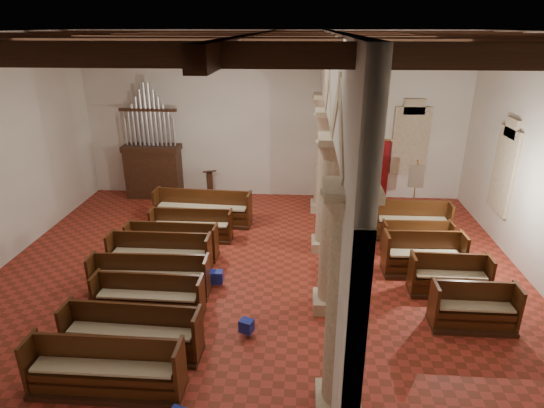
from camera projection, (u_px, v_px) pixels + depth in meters
The scene contains 29 objects.
floor at pixel (258, 272), 12.11m from camera, with size 14.00×14.00×0.00m, color maroon.
ceiling at pixel (255, 32), 9.90m from camera, with size 14.00×14.00×0.00m, color black.
wall_back at pixel (274, 117), 16.57m from camera, with size 14.00×0.02×6.00m, color white.
wall_front at pixel (207, 307), 5.44m from camera, with size 14.00×0.02×6.00m, color white.
ceiling_beams at pixel (256, 41), 9.97m from camera, with size 13.80×11.80×0.30m, color #3B2112, non-canonical shape.
arcade at pixel (333, 143), 10.68m from camera, with size 0.90×11.90×6.00m.
window_right_b at pixel (505, 171), 13.17m from camera, with size 0.03×1.00×2.20m, color #2D664B.
window_back at pixel (410, 141), 16.53m from camera, with size 1.00×0.03×2.20m, color #2D664B.
pipe_organ at pixel (153, 162), 17.00m from camera, with size 2.10×0.85×4.40m.
lectern at pixel (210, 186), 17.18m from camera, with size 0.56×0.59×1.15m.
dossal_curtain at pixel (367, 168), 16.95m from camera, with size 1.80×0.07×2.17m.
processional_banner at pixel (414, 200), 14.94m from camera, with size 0.49×0.62×2.13m.
hymnal_box_b at pixel (246, 326), 9.57m from camera, with size 0.28×0.22×0.28m, color navy.
hymnal_box_c at pixel (217, 277), 11.40m from camera, with size 0.31×0.25×0.31m, color #162D98.
tube_heater_a at pixel (107, 372), 8.40m from camera, with size 0.11×0.11×1.12m, color silver.
tube_heater_b at pixel (158, 337), 9.35m from camera, with size 0.11×0.11×1.14m, color silver.
nave_pew_0 at pixel (106, 375), 8.06m from camera, with size 2.76×0.71×1.06m.
nave_pew_1 at pixel (133, 339), 9.01m from camera, with size 2.75×0.79×1.05m.
nave_pew_2 at pixel (149, 302), 10.25m from camera, with size 2.48×0.68×0.97m.
nave_pew_3 at pixel (150, 282), 11.02m from camera, with size 2.87×0.75×1.01m.
nave_pew_4 at pixel (161, 259), 12.05m from camera, with size 2.68×0.72×1.07m.
nave_pew_5 at pixel (173, 246), 12.79m from camera, with size 2.56×0.70×1.00m.
nave_pew_6 at pixel (192, 230), 13.86m from camera, with size 2.48×0.66×0.96m.
nave_pew_7 at pixel (203, 213), 14.96m from camera, with size 3.21×0.94×1.13m.
aisle_pew_0 at pixel (473, 313), 9.80m from camera, with size 1.78×0.70×1.04m.
aisle_pew_1 at pixel (449, 281), 11.04m from camera, with size 1.88×0.69×1.01m.
aisle_pew_2 at pixel (423, 260), 11.91m from camera, with size 2.07×0.84×1.15m.
aisle_pew_3 at pixel (416, 243), 13.04m from camera, with size 1.97×0.70×0.95m.
aisle_pew_4 at pixel (411, 226), 13.98m from camera, with size 2.28×0.79×1.15m.
Camera 1 is at (1.10, -10.54, 6.15)m, focal length 30.00 mm.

